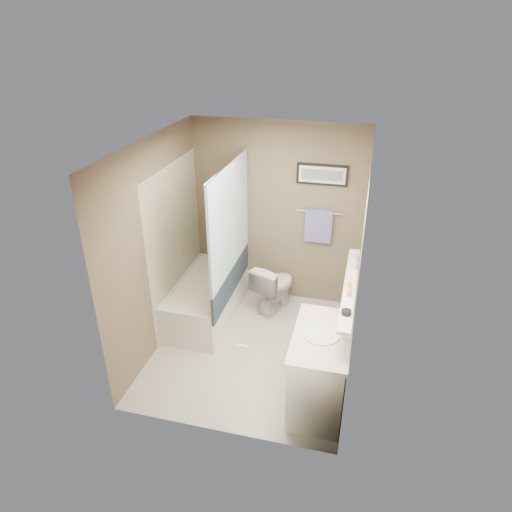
% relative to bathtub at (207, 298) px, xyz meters
% --- Properties ---
extents(ground, '(2.50, 2.50, 0.00)m').
position_rel_bathtub_xyz_m(ground, '(0.75, -0.53, -0.25)').
color(ground, beige).
rests_on(ground, ground).
extents(ceiling, '(2.20, 2.50, 0.04)m').
position_rel_bathtub_xyz_m(ceiling, '(0.75, -0.53, 2.13)').
color(ceiling, silver).
rests_on(ceiling, wall_back).
extents(wall_back, '(2.20, 0.04, 2.40)m').
position_rel_bathtub_xyz_m(wall_back, '(0.75, 0.70, 0.95)').
color(wall_back, brown).
rests_on(wall_back, ground).
extents(wall_front, '(2.20, 0.04, 2.40)m').
position_rel_bathtub_xyz_m(wall_front, '(0.75, -1.76, 0.95)').
color(wall_front, brown).
rests_on(wall_front, ground).
extents(wall_left, '(0.04, 2.50, 2.40)m').
position_rel_bathtub_xyz_m(wall_left, '(-0.33, -0.53, 0.95)').
color(wall_left, brown).
rests_on(wall_left, ground).
extents(wall_right, '(0.04, 2.50, 2.40)m').
position_rel_bathtub_xyz_m(wall_right, '(1.83, -0.53, 0.95)').
color(wall_right, brown).
rests_on(wall_right, ground).
extents(tile_surround, '(0.02, 1.55, 2.00)m').
position_rel_bathtub_xyz_m(tile_surround, '(-0.34, -0.03, 0.75)').
color(tile_surround, beige).
rests_on(tile_surround, wall_left).
extents(curtain_rod, '(0.02, 1.55, 0.02)m').
position_rel_bathtub_xyz_m(curtain_rod, '(0.35, -0.03, 1.80)').
color(curtain_rod, silver).
rests_on(curtain_rod, wall_left).
extents(curtain_upper, '(0.03, 1.45, 1.28)m').
position_rel_bathtub_xyz_m(curtain_upper, '(0.35, -0.03, 1.15)').
color(curtain_upper, white).
rests_on(curtain_upper, curtain_rod).
extents(curtain_lower, '(0.03, 1.45, 0.36)m').
position_rel_bathtub_xyz_m(curtain_lower, '(0.35, -0.03, 0.33)').
color(curtain_lower, '#243444').
rests_on(curtain_lower, curtain_rod).
extents(mirror, '(0.02, 1.60, 1.00)m').
position_rel_bathtub_xyz_m(mirror, '(1.84, -0.68, 1.37)').
color(mirror, silver).
rests_on(mirror, wall_right).
extents(shelf, '(0.12, 1.60, 0.03)m').
position_rel_bathtub_xyz_m(shelf, '(1.79, -0.68, 0.85)').
color(shelf, silver).
rests_on(shelf, wall_right).
extents(towel_bar, '(0.60, 0.02, 0.02)m').
position_rel_bathtub_xyz_m(towel_bar, '(1.30, 0.68, 1.05)').
color(towel_bar, silver).
rests_on(towel_bar, wall_back).
extents(towel, '(0.34, 0.05, 0.44)m').
position_rel_bathtub_xyz_m(towel, '(1.30, 0.66, 0.87)').
color(towel, '#9196D3').
rests_on(towel, towel_bar).
extents(art_frame, '(0.62, 0.02, 0.26)m').
position_rel_bathtub_xyz_m(art_frame, '(1.30, 0.70, 1.53)').
color(art_frame, black).
rests_on(art_frame, wall_back).
extents(art_mat, '(0.56, 0.00, 0.20)m').
position_rel_bathtub_xyz_m(art_mat, '(1.30, 0.68, 1.53)').
color(art_mat, white).
rests_on(art_mat, art_frame).
extents(art_image, '(0.50, 0.00, 0.13)m').
position_rel_bathtub_xyz_m(art_image, '(1.30, 0.68, 1.53)').
color(art_image, '#595959').
rests_on(art_image, art_mat).
extents(door, '(0.80, 0.02, 2.00)m').
position_rel_bathtub_xyz_m(door, '(1.30, -1.78, 0.75)').
color(door, silver).
rests_on(door, wall_front).
extents(door_handle, '(0.10, 0.02, 0.02)m').
position_rel_bathtub_xyz_m(door_handle, '(0.97, -1.72, 0.75)').
color(door_handle, silver).
rests_on(door_handle, door).
extents(bathtub, '(0.72, 1.51, 0.50)m').
position_rel_bathtub_xyz_m(bathtub, '(0.00, 0.00, 0.00)').
color(bathtub, white).
rests_on(bathtub, ground).
extents(tub_rim, '(0.56, 1.36, 0.02)m').
position_rel_bathtub_xyz_m(tub_rim, '(-0.00, 0.00, 0.25)').
color(tub_rim, white).
rests_on(tub_rim, bathtub).
extents(toilet, '(0.59, 0.75, 0.67)m').
position_rel_bathtub_xyz_m(toilet, '(0.81, 0.36, 0.09)').
color(toilet, silver).
rests_on(toilet, ground).
extents(vanity, '(0.52, 0.91, 0.80)m').
position_rel_bathtub_xyz_m(vanity, '(1.60, -1.20, 0.15)').
color(vanity, white).
rests_on(vanity, ground).
extents(countertop, '(0.54, 0.96, 0.04)m').
position_rel_bathtub_xyz_m(countertop, '(1.59, -1.20, 0.57)').
color(countertop, silver).
rests_on(countertop, vanity).
extents(sink_basin, '(0.34, 0.34, 0.01)m').
position_rel_bathtub_xyz_m(sink_basin, '(1.58, -1.20, 0.60)').
color(sink_basin, silver).
rests_on(sink_basin, countertop).
extents(faucet_spout, '(0.02, 0.02, 0.10)m').
position_rel_bathtub_xyz_m(faucet_spout, '(1.78, -1.20, 0.64)').
color(faucet_spout, white).
rests_on(faucet_spout, countertop).
extents(faucet_knob, '(0.05, 0.05, 0.05)m').
position_rel_bathtub_xyz_m(faucet_knob, '(1.78, -1.10, 0.62)').
color(faucet_knob, silver).
rests_on(faucet_knob, countertop).
extents(candle_bowl_near, '(0.09, 0.09, 0.04)m').
position_rel_bathtub_xyz_m(candle_bowl_near, '(1.79, -1.21, 0.89)').
color(candle_bowl_near, black).
rests_on(candle_bowl_near, shelf).
extents(hair_brush_front, '(0.05, 0.22, 0.04)m').
position_rel_bathtub_xyz_m(hair_brush_front, '(1.79, -0.81, 0.89)').
color(hair_brush_front, orange).
rests_on(hair_brush_front, shelf).
extents(pink_comb, '(0.03, 0.16, 0.01)m').
position_rel_bathtub_xyz_m(pink_comb, '(1.79, -0.52, 0.87)').
color(pink_comb, '#FF9BC9').
rests_on(pink_comb, shelf).
extents(glass_jar, '(0.08, 0.08, 0.10)m').
position_rel_bathtub_xyz_m(glass_jar, '(1.79, -0.16, 0.92)').
color(glass_jar, silver).
rests_on(glass_jar, shelf).
extents(soap_bottle, '(0.07, 0.07, 0.15)m').
position_rel_bathtub_xyz_m(soap_bottle, '(1.79, -0.32, 0.94)').
color(soap_bottle, '#999999').
rests_on(soap_bottle, shelf).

